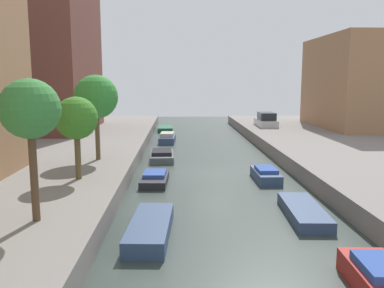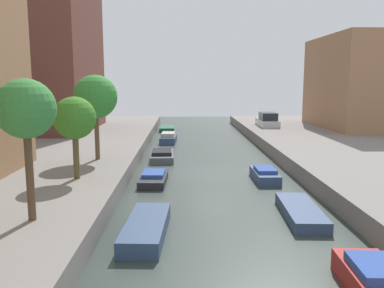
# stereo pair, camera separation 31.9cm
# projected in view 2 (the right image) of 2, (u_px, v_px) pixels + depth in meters

# --- Properties ---
(ground_plane) EXTENTS (84.00, 84.00, 0.00)m
(ground_plane) POSITION_uv_depth(u_px,v_px,m) (212.00, 174.00, 25.90)
(ground_plane) COLOR #333D38
(low_block_right) EXTENTS (10.00, 13.58, 9.55)m
(low_block_right) POSITION_uv_depth(u_px,v_px,m) (369.00, 82.00, 42.70)
(low_block_right) COLOR #9E704C
(low_block_right) RESTS_ON quay_right
(street_tree_1) EXTENTS (2.06, 2.06, 5.00)m
(street_tree_1) POSITION_uv_depth(u_px,v_px,m) (26.00, 110.00, 13.76)
(street_tree_1) COLOR brown
(street_tree_1) RESTS_ON quay_left
(street_tree_2) EXTENTS (2.13, 2.13, 4.15)m
(street_tree_2) POSITION_uv_depth(u_px,v_px,m) (75.00, 119.00, 20.01)
(street_tree_2) COLOR brown
(street_tree_2) RESTS_ON quay_left
(street_tree_3) EXTENTS (2.70, 2.70, 5.29)m
(street_tree_3) POSITION_uv_depth(u_px,v_px,m) (96.00, 97.00, 24.90)
(street_tree_3) COLOR brown
(street_tree_3) RESTS_ON quay_left
(parked_car) EXTENTS (1.94, 4.77, 1.53)m
(parked_car) POSITION_uv_depth(u_px,v_px,m) (268.00, 121.00, 43.95)
(parked_car) COLOR #B7B7BC
(parked_car) RESTS_ON quay_right
(moored_boat_left_1) EXTENTS (1.73, 4.59, 0.62)m
(moored_boat_left_1) POSITION_uv_depth(u_px,v_px,m) (146.00, 228.00, 15.47)
(moored_boat_left_1) COLOR #33476B
(moored_boat_left_1) RESTS_ON ground_plane
(moored_boat_left_2) EXTENTS (1.60, 3.41, 0.65)m
(moored_boat_left_2) POSITION_uv_depth(u_px,v_px,m) (154.00, 178.00, 23.47)
(moored_boat_left_2) COLOR #232328
(moored_boat_left_2) RESTS_ON ground_plane
(moored_boat_left_3) EXTENTS (1.84, 4.19, 0.76)m
(moored_boat_left_3) POSITION_uv_depth(u_px,v_px,m) (162.00, 155.00, 30.49)
(moored_boat_left_3) COLOR #4C5156
(moored_boat_left_3) RESTS_ON ground_plane
(moored_boat_left_4) EXTENTS (1.62, 3.89, 0.99)m
(moored_boat_left_4) POSITION_uv_depth(u_px,v_px,m) (168.00, 138.00, 39.09)
(moored_boat_left_4) COLOR #33476B
(moored_boat_left_4) RESTS_ON ground_plane
(moored_boat_left_5) EXTENTS (1.80, 4.08, 0.53)m
(moored_boat_left_5) POSITION_uv_depth(u_px,v_px,m) (167.00, 129.00, 48.07)
(moored_boat_left_5) COLOR #195638
(moored_boat_left_5) RESTS_ON ground_plane
(moored_boat_right_1) EXTENTS (1.62, 3.19, 0.95)m
(moored_boat_right_1) POSITION_uv_depth(u_px,v_px,m) (375.00, 280.00, 11.19)
(moored_boat_right_1) COLOR maroon
(moored_boat_right_1) RESTS_ON ground_plane
(moored_boat_right_2) EXTENTS (1.68, 4.46, 0.50)m
(moored_boat_right_2) POSITION_uv_depth(u_px,v_px,m) (301.00, 212.00, 17.59)
(moored_boat_right_2) COLOR #33476B
(moored_boat_right_2) RESTS_ON ground_plane
(moored_boat_right_3) EXTENTS (1.30, 3.31, 0.80)m
(moored_boat_right_3) POSITION_uv_depth(u_px,v_px,m) (265.00, 175.00, 24.09)
(moored_boat_right_3) COLOR #33476B
(moored_boat_right_3) RESTS_ON ground_plane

